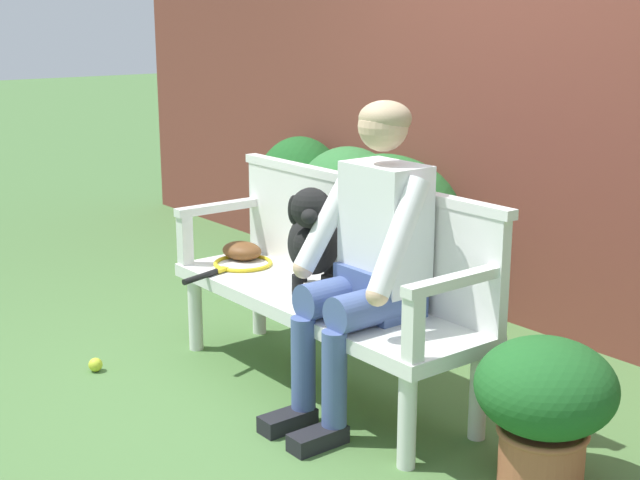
% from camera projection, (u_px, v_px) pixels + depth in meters
% --- Properties ---
extents(ground_plane, '(40.00, 40.00, 0.00)m').
position_uv_depth(ground_plane, '(320.00, 388.00, 4.01)').
color(ground_plane, '#4C753D').
extents(brick_garden_fence, '(8.00, 0.30, 2.13)m').
position_uv_depth(brick_garden_fence, '(548.00, 126.00, 4.65)').
color(brick_garden_fence, brown).
rests_on(brick_garden_fence, ground).
extents(hedge_bush_mid_left, '(0.71, 0.61, 0.86)m').
position_uv_depth(hedge_bush_mid_left, '(301.00, 201.00, 5.93)').
color(hedge_bush_mid_left, '#1E5B23').
rests_on(hedge_bush_mid_left, ground).
extents(hedge_bush_far_left, '(0.83, 0.66, 0.85)m').
position_uv_depth(hedge_bush_far_left, '(349.00, 215.00, 5.51)').
color(hedge_bush_far_left, '#337538').
rests_on(hedge_bush_far_left, ground).
extents(hedge_bush_far_right, '(1.02, 0.91, 0.85)m').
position_uv_depth(hedge_bush_far_right, '(383.00, 227.00, 5.21)').
color(hedge_bush_far_right, '#286B2D').
rests_on(hedge_bush_far_right, ground).
extents(hedge_bush_mid_right, '(0.81, 0.50, 0.61)m').
position_uv_depth(hedge_bush_mid_right, '(345.00, 233.00, 5.58)').
color(hedge_bush_mid_right, '#286B2D').
rests_on(hedge_bush_mid_right, ground).
extents(garden_bench, '(1.69, 0.50, 0.44)m').
position_uv_depth(garden_bench, '(320.00, 308.00, 3.92)').
color(garden_bench, white).
rests_on(garden_bench, ground).
extents(bench_backrest, '(1.73, 0.06, 0.50)m').
position_uv_depth(bench_backrest, '(359.00, 232.00, 3.97)').
color(bench_backrest, white).
rests_on(bench_backrest, garden_bench).
extents(bench_armrest_left_end, '(0.06, 0.50, 0.28)m').
position_uv_depth(bench_armrest_left_end, '(206.00, 221.00, 4.42)').
color(bench_armrest_left_end, white).
rests_on(bench_armrest_left_end, garden_bench).
extents(bench_armrest_right_end, '(0.06, 0.50, 0.28)m').
position_uv_depth(bench_armrest_right_end, '(439.00, 300.00, 3.19)').
color(bench_armrest_right_end, white).
rests_on(bench_armrest_right_end, garden_bench).
extents(person_seated, '(0.56, 0.65, 1.31)m').
position_uv_depth(person_seated, '(369.00, 251.00, 3.57)').
color(person_seated, black).
rests_on(person_seated, ground).
extents(dog_on_bench, '(0.44, 0.42, 0.49)m').
position_uv_depth(dog_on_bench, '(313.00, 238.00, 3.90)').
color(dog_on_bench, black).
rests_on(dog_on_bench, garden_bench).
extents(tennis_racket, '(0.36, 0.58, 0.03)m').
position_uv_depth(tennis_racket, '(240.00, 264.00, 4.35)').
color(tennis_racket, yellow).
rests_on(tennis_racket, garden_bench).
extents(baseball_glove, '(0.25, 0.21, 0.09)m').
position_uv_depth(baseball_glove, '(242.00, 251.00, 4.46)').
color(baseball_glove, brown).
rests_on(baseball_glove, garden_bench).
extents(tennis_ball, '(0.07, 0.07, 0.07)m').
position_uv_depth(tennis_ball, '(96.00, 365.00, 4.19)').
color(tennis_ball, '#CCDB33').
rests_on(tennis_ball, ground).
extents(potted_plant, '(0.50, 0.50, 0.54)m').
position_uv_depth(potted_plant, '(545.00, 401.00, 3.12)').
color(potted_plant, '#A85B3D').
rests_on(potted_plant, ground).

